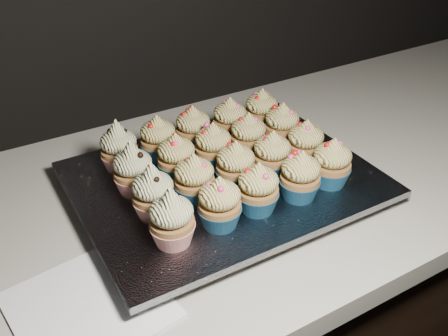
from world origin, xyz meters
The scene contains 24 objects.
worktop centered at (0.00, 1.70, 0.88)m, with size 2.44×0.64×0.04m, color silver.
napkin centered at (-0.21, 1.54, 0.90)m, with size 0.18×0.18×0.00m, color white.
baking_tray centered at (0.06, 1.67, 0.91)m, with size 0.44×0.33×0.02m, color black.
foil_lining centered at (0.06, 1.67, 0.93)m, with size 0.48×0.37×0.01m, color silver.
cupcake_0 centered at (-0.08, 1.57, 0.97)m, with size 0.06×0.06×0.10m.
cupcake_1 centered at (-0.01, 1.57, 0.97)m, with size 0.06×0.06×0.08m.
cupcake_2 centered at (0.06, 1.57, 0.97)m, with size 0.06×0.06×0.08m.
cupcake_3 centered at (0.13, 1.56, 0.97)m, with size 0.06×0.06×0.08m.
cupcake_4 centered at (0.20, 1.57, 0.97)m, with size 0.06×0.06×0.08m.
cupcake_5 centered at (-0.08, 1.63, 0.97)m, with size 0.06×0.06×0.10m.
cupcake_6 centered at (-0.01, 1.64, 0.97)m, with size 0.06×0.06×0.08m.
cupcake_7 centered at (0.06, 1.64, 0.97)m, with size 0.06×0.06×0.08m.
cupcake_8 centered at (0.13, 1.63, 0.97)m, with size 0.06×0.06×0.08m.
cupcake_9 centered at (0.20, 1.64, 0.97)m, with size 0.06×0.06×0.08m.
cupcake_10 centered at (-0.08, 1.70, 0.97)m, with size 0.06×0.06×0.10m.
cupcake_11 centered at (-0.01, 1.70, 0.97)m, with size 0.06×0.06×0.08m.
cupcake_12 centered at (0.06, 1.71, 0.97)m, with size 0.06×0.06×0.08m.
cupcake_13 centered at (0.13, 1.71, 0.97)m, with size 0.06×0.06×0.08m.
cupcake_14 centered at (0.20, 1.71, 0.97)m, with size 0.06×0.06×0.08m.
cupcake_15 centered at (-0.08, 1.78, 0.97)m, with size 0.06×0.06×0.10m.
cupcake_16 centered at (-0.01, 1.77, 0.97)m, with size 0.06×0.06×0.08m.
cupcake_17 centered at (0.06, 1.78, 0.97)m, with size 0.06×0.06×0.08m.
cupcake_18 centered at (0.13, 1.77, 0.97)m, with size 0.06×0.06×0.08m.
cupcake_19 centered at (0.21, 1.77, 0.97)m, with size 0.06×0.06×0.08m.
Camera 1 is at (-0.28, 1.08, 1.40)m, focal length 40.00 mm.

